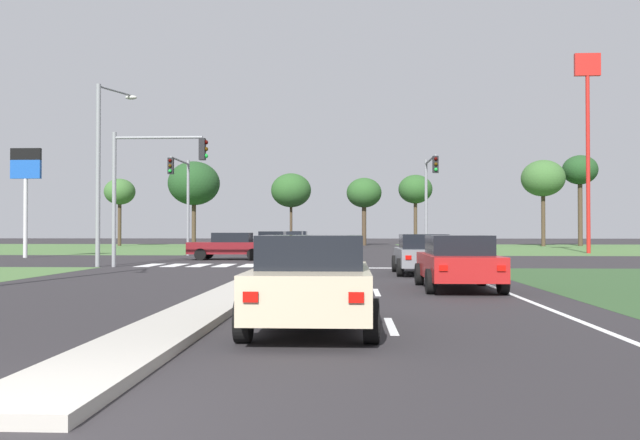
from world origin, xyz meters
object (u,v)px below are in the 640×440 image
object	(u,v)px
treeline_third	(291,190)
treeline_sixth	(543,179)
car_navy_second	(299,239)
treeline_second	(194,184)
treeline_fifth	(415,190)
treeline_seventh	(580,171)
fastfood_pole_sign	(588,111)
car_silver_seventh	(294,239)
street_lamp_second	(102,163)
car_black_third	(272,243)
car_red_near	(458,262)
traffic_signal_far_right	(429,188)
traffic_signal_near_left	(147,175)
treeline_fourth	(364,193)
car_grey_fourth	(423,254)
traffic_signal_far_left	(182,189)
fuel_price_totem	(26,178)
car_maroon_sixth	(230,246)
car_beige_fifth	(312,281)
treeline_near	(120,192)

from	to	relation	value
treeline_third	treeline_sixth	xyz separation A→B (m)	(26.09, -2.45, 0.98)
car_navy_second	treeline_second	xyz separation A→B (m)	(-11.03, 0.73, 5.71)
treeline_fifth	treeline_seventh	world-z (taller)	treeline_seventh
fastfood_pole_sign	car_silver_seventh	bearing A→B (deg)	149.05
fastfood_pole_sign	street_lamp_second	bearing A→B (deg)	-146.44
treeline_seventh	car_black_third	bearing A→B (deg)	-137.98
treeline_sixth	car_red_near	bearing A→B (deg)	-108.51
traffic_signal_far_right	car_red_near	bearing A→B (deg)	-94.83
traffic_signal_near_left	treeline_fifth	world-z (taller)	treeline_fifth
treeline_second	treeline_fourth	world-z (taller)	treeline_second
treeline_second	treeline_third	distance (m)	10.33
car_grey_fourth	treeline_third	world-z (taller)	treeline_third
treeline_second	treeline_sixth	size ratio (longest dim) A/B	1.00
traffic_signal_far_left	treeline_second	distance (m)	28.06
car_red_near	treeline_fifth	world-z (taller)	treeline_fifth
street_lamp_second	fuel_price_totem	xyz separation A→B (m)	(-8.11, 9.15, 0.14)
car_maroon_sixth	treeline_seventh	xyz separation A→B (m)	(30.56, 33.60, 7.02)
treeline_fifth	car_beige_fifth	bearing A→B (deg)	-97.24
traffic_signal_far_left	treeline_seventh	world-z (taller)	treeline_seventh
treeline_fourth	treeline_seventh	bearing A→B (deg)	-4.71
traffic_signal_far_left	treeline_fifth	size ratio (longest dim) A/B	0.83
treeline_fourth	treeline_seventh	size ratio (longest dim) A/B	0.77
traffic_signal_near_left	car_navy_second	bearing A→B (deg)	84.47
treeline_second	treeline_sixth	distance (m)	35.97
car_maroon_sixth	treeline_near	bearing A→B (deg)	28.79
treeline_third	treeline_sixth	size ratio (longest dim) A/B	0.88
car_beige_fifth	treeline_sixth	distance (m)	61.26
car_silver_seventh	treeline_fourth	distance (m)	13.72
treeline_near	treeline_fifth	distance (m)	31.12
traffic_signal_far_right	treeline_second	distance (m)	34.76
car_red_near	car_maroon_sixth	xyz separation A→B (m)	(-9.54, 18.02, 0.01)
car_maroon_sixth	treeline_second	bearing A→B (deg)	17.00
treeline_near	treeline_second	distance (m)	8.21
treeline_second	treeline_sixth	world-z (taller)	treeline_sixth
car_red_near	car_maroon_sixth	distance (m)	20.39
traffic_signal_far_right	treeline_sixth	world-z (taller)	treeline_sixth
treeline_sixth	traffic_signal_far_left	bearing A→B (deg)	-137.19
treeline_third	car_navy_second	bearing A→B (deg)	-72.67
car_silver_seventh	traffic_signal_far_right	size ratio (longest dim) A/B	0.70
car_grey_fourth	traffic_signal_far_left	distance (m)	20.93
traffic_signal_near_left	treeline_sixth	distance (m)	48.94
car_black_third	treeline_sixth	size ratio (longest dim) A/B	0.47
traffic_signal_near_left	treeline_sixth	xyz separation A→B (m)	(28.64, 39.58, 2.86)
treeline_fourth	treeline_third	bearing A→B (deg)	-173.38
car_red_near	treeline_third	world-z (taller)	treeline_third
fastfood_pole_sign	treeline_near	size ratio (longest dim) A/B	2.00
treeline_fourth	car_black_third	bearing A→B (deg)	-103.34
treeline_sixth	car_black_third	bearing A→B (deg)	-135.18
traffic_signal_far_left	car_beige_fifth	bearing A→B (deg)	-71.65
treeline_near	treeline_seventh	xyz separation A→B (m)	(48.33, 1.25, 2.13)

